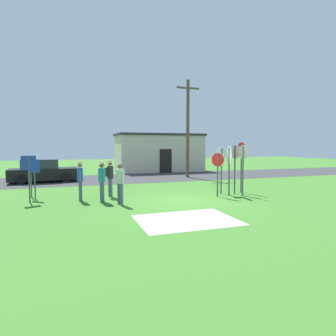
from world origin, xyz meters
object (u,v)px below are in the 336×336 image
(stop_sign_low_front, at_px, (241,157))
(info_panel_rightmost, at_px, (31,170))
(person_with_sunhat, at_px, (120,182))
(info_panel_middle, at_px, (29,170))
(stop_sign_center_cluster, at_px, (218,167))
(stop_sign_nearest, at_px, (229,161))
(person_in_dark_shirt, at_px, (102,179))
(utility_pole, at_px, (188,127))
(person_on_left, at_px, (110,176))
(stop_sign_rear_left, at_px, (235,161))
(parked_car_on_street, at_px, (43,172))
(person_in_teal, at_px, (80,179))
(stop_sign_rear_right, at_px, (222,163))
(stop_sign_far_back, at_px, (243,162))
(info_panel_leftmost, at_px, (34,172))

(stop_sign_low_front, height_order, info_panel_rightmost, stop_sign_low_front)
(person_with_sunhat, relative_size, info_panel_middle, 0.85)
(stop_sign_center_cluster, height_order, stop_sign_nearest, stop_sign_nearest)
(person_in_dark_shirt, height_order, info_panel_middle, info_panel_middle)
(utility_pole, xyz_separation_m, person_in_dark_shirt, (-7.24, -7.70, -2.85))
(person_on_left, xyz_separation_m, person_in_dark_shirt, (-0.49, -1.16, -0.03))
(stop_sign_rear_left, height_order, stop_sign_low_front, stop_sign_low_front)
(stop_sign_rear_left, height_order, info_panel_middle, stop_sign_rear_left)
(stop_sign_center_cluster, relative_size, stop_sign_nearest, 0.87)
(stop_sign_low_front, relative_size, info_panel_rightmost, 1.44)
(parked_car_on_street, relative_size, stop_sign_nearest, 1.83)
(person_in_teal, bearing_deg, parked_car_on_street, 105.23)
(stop_sign_rear_left, distance_m, person_with_sunhat, 5.96)
(stop_sign_center_cluster, distance_m, stop_sign_rear_right, 0.86)
(stop_sign_far_back, height_order, person_in_teal, stop_sign_far_back)
(stop_sign_low_front, relative_size, person_in_teal, 1.51)
(info_panel_rightmost, bearing_deg, info_panel_leftmost, -69.01)
(utility_pole, distance_m, stop_sign_center_cluster, 8.70)
(stop_sign_rear_right, xyz_separation_m, info_panel_leftmost, (-8.69, 1.54, -0.33))
(stop_sign_nearest, xyz_separation_m, person_in_teal, (-6.92, 0.79, -0.69))
(utility_pole, height_order, person_in_dark_shirt, utility_pole)
(utility_pole, bearing_deg, stop_sign_nearest, -98.50)
(utility_pole, relative_size, parked_car_on_street, 1.66)
(stop_sign_low_front, xyz_separation_m, person_on_left, (-6.54, 0.97, -0.81))
(stop_sign_rear_right, distance_m, info_panel_leftmost, 8.83)
(stop_sign_rear_right, xyz_separation_m, stop_sign_low_front, (1.13, -0.01, 0.25))
(stop_sign_rear_left, bearing_deg, stop_sign_center_cluster, -161.07)
(stop_sign_nearest, height_order, info_panel_middle, stop_sign_nearest)
(stop_sign_rear_left, distance_m, info_panel_rightmost, 9.82)
(stop_sign_low_front, height_order, person_on_left, stop_sign_low_front)
(stop_sign_center_cluster, xyz_separation_m, person_in_teal, (-6.19, 0.96, -0.44))
(stop_sign_center_cluster, xyz_separation_m, stop_sign_low_front, (1.70, 0.62, 0.39))
(stop_sign_rear_left, relative_size, stop_sign_nearest, 1.02)
(parked_car_on_street, xyz_separation_m, info_panel_middle, (0.04, -7.33, 0.69))
(stop_sign_low_front, distance_m, person_on_left, 6.66)
(stop_sign_rear_left, xyz_separation_m, info_panel_leftmost, (-9.31, 1.76, -0.43))
(info_panel_leftmost, distance_m, info_panel_middle, 0.86)
(stop_sign_rear_left, height_order, stop_sign_nearest, stop_sign_rear_left)
(person_with_sunhat, xyz_separation_m, info_panel_rightmost, (-3.67, 3.09, 0.31))
(utility_pole, distance_m, person_in_dark_shirt, 10.95)
(person_on_left, bearing_deg, info_panel_middle, -175.62)
(person_on_left, relative_size, info_panel_middle, 0.87)
(stop_sign_nearest, distance_m, info_panel_middle, 9.05)
(stop_sign_rear_left, distance_m, stop_sign_low_front, 0.57)
(stop_sign_far_back, relative_size, info_panel_middle, 1.23)
(stop_sign_far_back, relative_size, person_with_sunhat, 1.45)
(person_on_left, xyz_separation_m, info_panel_middle, (-3.41, -0.26, 0.37))
(person_with_sunhat, bearing_deg, stop_sign_center_cluster, 4.18)
(person_with_sunhat, bearing_deg, stop_sign_rear_right, 10.56)
(parked_car_on_street, height_order, stop_sign_low_front, stop_sign_low_front)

